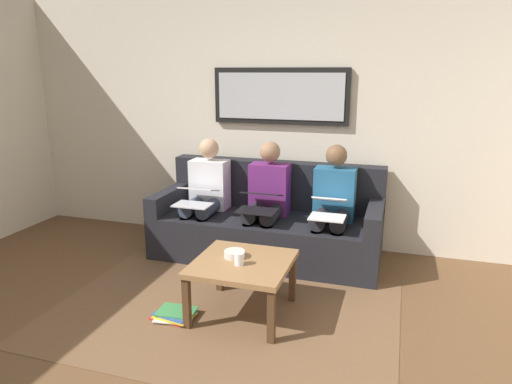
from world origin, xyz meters
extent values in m
cube|color=beige|center=(0.00, -2.60, 1.30)|extent=(6.00, 0.12, 2.60)
cube|color=brown|center=(0.00, -0.85, 0.00)|extent=(2.60, 1.80, 0.01)
cube|color=black|center=(0.00, -2.05, 0.21)|extent=(2.20, 0.90, 0.42)
cube|color=black|center=(0.00, -2.40, 0.66)|extent=(2.20, 0.20, 0.48)
cube|color=black|center=(-1.03, -2.05, 0.52)|extent=(0.14, 0.90, 0.20)
cube|color=black|center=(1.03, -2.05, 0.52)|extent=(0.14, 0.90, 0.20)
cube|color=black|center=(0.00, -2.51, 1.55)|extent=(1.40, 0.04, 0.56)
cube|color=#B2B7BC|center=(0.00, -2.48, 1.55)|extent=(1.30, 0.01, 0.46)
cube|color=olive|center=(-0.15, -0.90, 0.41)|extent=(0.71, 0.71, 0.04)
cube|color=#4C331E|center=(-0.46, -0.59, 0.20)|extent=(0.05, 0.05, 0.39)
cube|color=#4C331E|center=(0.17, -0.59, 0.20)|extent=(0.05, 0.05, 0.39)
cube|color=#4C331E|center=(-0.46, -1.21, 0.20)|extent=(0.05, 0.05, 0.39)
cube|color=#4C331E|center=(0.17, -1.21, 0.20)|extent=(0.05, 0.05, 0.39)
cylinder|color=silver|center=(-0.15, -0.83, 0.48)|extent=(0.07, 0.07, 0.09)
cylinder|color=beige|center=(-0.07, -0.95, 0.46)|extent=(0.16, 0.16, 0.05)
cube|color=#235B84|center=(-0.64, -2.15, 0.67)|extent=(0.38, 0.22, 0.50)
sphere|color=brown|center=(-0.64, -2.15, 1.04)|extent=(0.20, 0.20, 0.20)
cylinder|color=#232328|center=(-0.73, -1.94, 0.49)|extent=(0.14, 0.42, 0.14)
cylinder|color=#232328|center=(-0.55, -1.94, 0.49)|extent=(0.14, 0.42, 0.14)
cylinder|color=#232328|center=(-0.73, -1.73, 0.21)|extent=(0.11, 0.11, 0.42)
cylinder|color=#232328|center=(-0.55, -1.73, 0.21)|extent=(0.11, 0.11, 0.42)
cube|color=white|center=(-0.64, -1.73, 0.57)|extent=(0.31, 0.24, 0.01)
cube|color=white|center=(-0.64, -1.89, 0.68)|extent=(0.31, 0.23, 0.09)
cube|color=#A5C6EA|center=(-0.64, -1.89, 0.69)|extent=(0.27, 0.20, 0.08)
cube|color=#66236B|center=(0.00, -2.15, 0.67)|extent=(0.38, 0.22, 0.50)
sphere|color=#997051|center=(0.00, -2.15, 1.04)|extent=(0.20, 0.20, 0.20)
cylinder|color=#232328|center=(-0.09, -1.94, 0.49)|extent=(0.14, 0.42, 0.14)
cylinder|color=#232328|center=(0.09, -1.94, 0.49)|extent=(0.14, 0.42, 0.14)
cylinder|color=#232328|center=(-0.09, -1.73, 0.21)|extent=(0.11, 0.11, 0.42)
cylinder|color=#232328|center=(0.09, -1.73, 0.21)|extent=(0.11, 0.11, 0.42)
cube|color=black|center=(0.00, -1.73, 0.57)|extent=(0.36, 0.24, 0.01)
cube|color=black|center=(0.00, -1.88, 0.69)|extent=(0.36, 0.23, 0.07)
cube|color=#A5C6EA|center=(0.00, -1.88, 0.69)|extent=(0.32, 0.20, 0.06)
cube|color=silver|center=(0.64, -2.15, 0.67)|extent=(0.38, 0.22, 0.50)
sphere|color=tan|center=(0.64, -2.15, 1.04)|extent=(0.20, 0.20, 0.20)
cylinder|color=#384256|center=(0.55, -1.94, 0.49)|extent=(0.14, 0.42, 0.14)
cylinder|color=#384256|center=(0.73, -1.94, 0.49)|extent=(0.14, 0.42, 0.14)
cylinder|color=#384256|center=(0.55, -1.73, 0.21)|extent=(0.11, 0.11, 0.42)
cylinder|color=#384256|center=(0.73, -1.73, 0.21)|extent=(0.11, 0.11, 0.42)
cube|color=silver|center=(0.64, -1.73, 0.57)|extent=(0.35, 0.23, 0.01)
cube|color=silver|center=(0.64, -1.87, 0.68)|extent=(0.35, 0.23, 0.07)
cube|color=#A5C6EA|center=(0.64, -1.87, 0.69)|extent=(0.32, 0.20, 0.05)
cube|color=red|center=(0.34, -0.68, 0.01)|extent=(0.30, 0.23, 0.01)
cube|color=white|center=(0.31, -0.66, 0.02)|extent=(0.31, 0.24, 0.01)
cube|color=yellow|center=(0.31, -0.67, 0.03)|extent=(0.30, 0.23, 0.01)
cube|color=#33569E|center=(0.32, -0.68, 0.04)|extent=(0.31, 0.25, 0.01)
cube|color=#3D8C4C|center=(0.31, -0.70, 0.05)|extent=(0.29, 0.22, 0.01)
camera|label=1|loc=(-1.21, 2.12, 1.80)|focal=32.60mm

